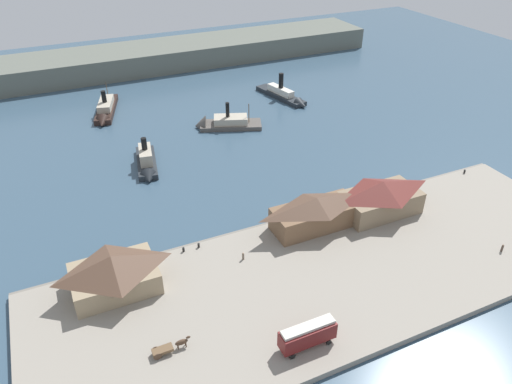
% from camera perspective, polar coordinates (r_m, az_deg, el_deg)
% --- Properties ---
extents(ground_plane, '(320.00, 320.00, 0.00)m').
position_cam_1_polar(ground_plane, '(105.76, 3.23, -2.37)').
color(ground_plane, '#385166').
extents(quay_promenade, '(110.00, 36.00, 1.20)m').
position_cam_1_polar(quay_promenade, '(90.80, 9.75, -9.25)').
color(quay_promenade, gray).
rests_on(quay_promenade, ground).
extents(seawall_edge, '(110.00, 0.80, 1.00)m').
position_cam_1_polar(seawall_edge, '(102.90, 4.16, -3.18)').
color(seawall_edge, slate).
rests_on(seawall_edge, ground).
extents(ferry_shed_west_terminal, '(14.54, 10.56, 6.99)m').
position_cam_1_polar(ferry_shed_west_terminal, '(86.69, -16.46, -9.04)').
color(ferry_shed_west_terminal, '#998466').
rests_on(ferry_shed_west_terminal, quay_promenade).
extents(ferry_shed_east_terminal, '(18.16, 7.57, 6.93)m').
position_cam_1_polar(ferry_shed_east_terminal, '(98.07, 7.07, -2.36)').
color(ferry_shed_east_terminal, brown).
rests_on(ferry_shed_east_terminal, quay_promenade).
extents(ferry_shed_customs_shed, '(16.80, 9.23, 7.58)m').
position_cam_1_polar(ferry_shed_customs_shed, '(104.79, 14.53, -0.53)').
color(ferry_shed_customs_shed, '#847056').
rests_on(ferry_shed_customs_shed, quay_promenade).
extents(street_tram, '(8.88, 2.72, 4.27)m').
position_cam_1_polar(street_tram, '(75.55, 6.11, -16.34)').
color(street_tram, maroon).
rests_on(street_tram, quay_promenade).
extents(horse_cart, '(5.95, 1.52, 1.87)m').
position_cam_1_polar(horse_cart, '(76.72, -10.19, -17.59)').
color(horse_cart, brown).
rests_on(horse_cart, quay_promenade).
extents(pedestrian_at_waters_edge, '(0.41, 0.41, 1.67)m').
position_cam_1_polar(pedestrian_at_waters_edge, '(103.77, 27.07, -5.92)').
color(pedestrian_at_waters_edge, '#4C3D33').
rests_on(pedestrian_at_waters_edge, quay_promenade).
extents(pedestrian_near_west_shed, '(0.39, 0.39, 1.59)m').
position_cam_1_polar(pedestrian_near_west_shed, '(90.79, -1.53, -7.58)').
color(pedestrian_near_west_shed, '#6B5B4C').
rests_on(pedestrian_near_west_shed, quay_promenade).
extents(mooring_post_center_east, '(0.44, 0.44, 0.90)m').
position_cam_1_polar(mooring_post_center_east, '(93.70, -8.56, -6.74)').
color(mooring_post_center_east, black).
rests_on(mooring_post_center_east, quay_promenade).
extents(mooring_post_east, '(0.44, 0.44, 0.90)m').
position_cam_1_polar(mooring_post_east, '(94.31, -6.79, -6.28)').
color(mooring_post_east, black).
rests_on(mooring_post_east, quay_promenade).
extents(mooring_post_west, '(0.44, 0.44, 0.90)m').
position_cam_1_polar(mooring_post_west, '(127.76, 23.41, 2.24)').
color(mooring_post_west, black).
rests_on(mooring_post_west, quay_promenade).
extents(ferry_near_quay, '(7.57, 18.24, 9.02)m').
position_cam_1_polar(ferry_near_quay, '(124.15, -12.78, 3.36)').
color(ferry_near_quay, '#23282D').
rests_on(ferry_near_quay, ground).
extents(ferry_moored_east, '(20.43, 12.93, 10.02)m').
position_cam_1_polar(ferry_moored_east, '(143.67, -4.12, 8.06)').
color(ferry_moored_east, '#514C47').
rests_on(ferry_moored_east, ground).
extents(ferry_departing_north, '(9.19, 23.65, 9.70)m').
position_cam_1_polar(ferry_departing_north, '(163.47, 3.49, 11.25)').
color(ferry_departing_north, '#23282D').
rests_on(ferry_departing_north, ground).
extents(ferry_moored_west, '(11.23, 23.85, 8.82)m').
position_cam_1_polar(ferry_moored_west, '(158.71, -17.35, 9.17)').
color(ferry_moored_west, black).
rests_on(ferry_moored_west, ground).
extents(far_headland, '(180.00, 24.00, 8.00)m').
position_cam_1_polar(far_headland, '(198.94, -12.08, 15.34)').
color(far_headland, '#60665B').
rests_on(far_headland, ground).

